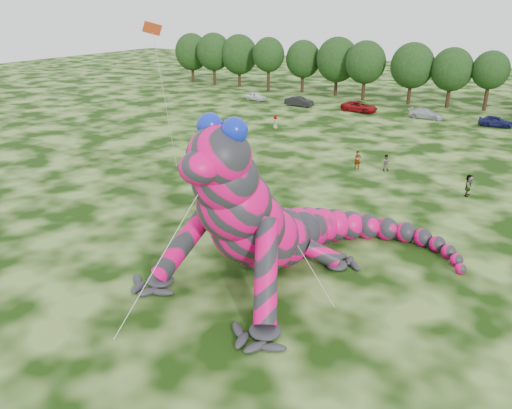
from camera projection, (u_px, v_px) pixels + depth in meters
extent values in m
plane|color=#16330A|center=(326.00, 276.00, 29.17)|extent=(240.00, 240.00, 0.00)
cube|color=#BC3C17|center=(152.00, 28.00, 39.01)|extent=(1.27, 1.18, 1.17)
cylinder|color=silver|center=(166.00, 106.00, 43.77)|extent=(0.02, 0.02, 13.97)
cylinder|color=#382314|center=(177.00, 167.00, 48.49)|extent=(0.08, 0.08, 0.24)
imported|color=white|center=(256.00, 96.00, 82.40)|extent=(3.97, 2.17, 1.28)
imported|color=black|center=(299.00, 101.00, 77.46)|extent=(4.51, 1.61, 1.48)
imported|color=maroon|center=(359.00, 107.00, 73.51)|extent=(5.61, 3.02, 1.50)
imported|color=#B1B7BA|center=(426.00, 114.00, 69.15)|extent=(4.71, 2.09, 1.34)
imported|color=#17184C|center=(496.00, 121.00, 64.58)|extent=(4.27, 1.88, 1.43)
imported|color=gray|center=(275.00, 122.00, 63.23)|extent=(0.84, 1.01, 1.77)
imported|color=gray|center=(468.00, 185.00, 41.09)|extent=(0.55, 1.72, 1.85)
imported|color=gray|center=(385.00, 162.00, 47.45)|extent=(0.88, 0.75, 1.59)
imported|color=gray|center=(358.00, 160.00, 47.88)|extent=(0.77, 0.68, 1.77)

